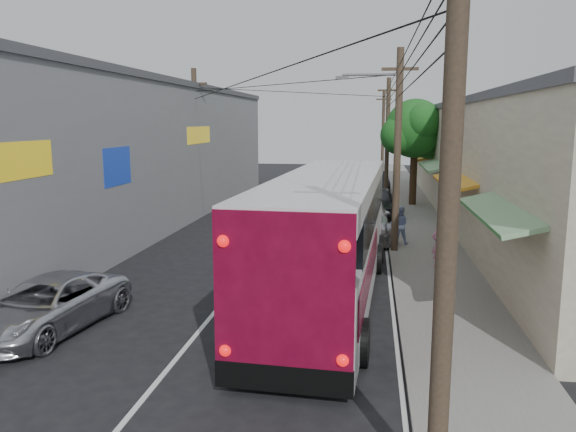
{
  "coord_description": "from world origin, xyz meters",
  "views": [
    {
      "loc": [
        4.19,
        -9.4,
        5.22
      ],
      "look_at": [
        1.42,
        9.34,
        2.03
      ],
      "focal_mm": 35.0,
      "sensor_mm": 36.0,
      "label": 1
    }
  ],
  "objects_px": {
    "jeepney": "(47,305)",
    "parked_car_mid": "(378,202)",
    "parked_car_far": "(376,182)",
    "pedestrian_far": "(399,225)",
    "parked_suv": "(361,217)",
    "pedestrian_near": "(440,244)",
    "coach_bus": "(329,235)"
  },
  "relations": [
    {
      "from": "parked_suv",
      "to": "pedestrian_near",
      "type": "xyz_separation_m",
      "value": [
        2.87,
        -5.55,
        0.06
      ]
    },
    {
      "from": "parked_car_mid",
      "to": "pedestrian_near",
      "type": "height_order",
      "value": "pedestrian_near"
    },
    {
      "from": "parked_car_far",
      "to": "pedestrian_near",
      "type": "height_order",
      "value": "pedestrian_near"
    },
    {
      "from": "parked_suv",
      "to": "parked_car_far",
      "type": "bearing_deg",
      "value": 85.48
    },
    {
      "from": "coach_bus",
      "to": "pedestrian_far",
      "type": "xyz_separation_m",
      "value": [
        2.43,
        7.43,
        -1.0
      ]
    },
    {
      "from": "parked_suv",
      "to": "pedestrian_far",
      "type": "distance_m",
      "value": 2.46
    },
    {
      "from": "parked_suv",
      "to": "pedestrian_far",
      "type": "xyz_separation_m",
      "value": [
        1.63,
        -1.84,
        0.02
      ]
    },
    {
      "from": "parked_suv",
      "to": "parked_car_mid",
      "type": "xyz_separation_m",
      "value": [
        0.8,
        5.5,
        -0.08
      ]
    },
    {
      "from": "coach_bus",
      "to": "pedestrian_near",
      "type": "relative_size",
      "value": 7.72
    },
    {
      "from": "parked_car_mid",
      "to": "pedestrian_far",
      "type": "bearing_deg",
      "value": -82.18
    },
    {
      "from": "parked_suv",
      "to": "parked_car_far",
      "type": "relative_size",
      "value": 1.31
    },
    {
      "from": "jeepney",
      "to": "pedestrian_far",
      "type": "height_order",
      "value": "pedestrian_far"
    },
    {
      "from": "jeepney",
      "to": "pedestrian_near",
      "type": "height_order",
      "value": "pedestrian_near"
    },
    {
      "from": "jeepney",
      "to": "parked_car_mid",
      "type": "bearing_deg",
      "value": 73.48
    },
    {
      "from": "jeepney",
      "to": "pedestrian_far",
      "type": "bearing_deg",
      "value": 58.19
    },
    {
      "from": "parked_car_far",
      "to": "parked_car_mid",
      "type": "bearing_deg",
      "value": -94.64
    },
    {
      "from": "jeepney",
      "to": "parked_car_mid",
      "type": "xyz_separation_m",
      "value": [
        8.4,
        18.44,
        0.16
      ]
    },
    {
      "from": "pedestrian_far",
      "to": "parked_car_far",
      "type": "bearing_deg",
      "value": -85.59
    },
    {
      "from": "parked_car_far",
      "to": "pedestrian_far",
      "type": "bearing_deg",
      "value": -92.04
    },
    {
      "from": "parked_car_mid",
      "to": "pedestrian_far",
      "type": "height_order",
      "value": "pedestrian_far"
    },
    {
      "from": "parked_car_mid",
      "to": "jeepney",
      "type": "bearing_deg",
      "value": -113.15
    },
    {
      "from": "parked_car_mid",
      "to": "parked_car_far",
      "type": "xyz_separation_m",
      "value": [
        0.0,
        11.04,
        -0.05
      ]
    },
    {
      "from": "parked_suv",
      "to": "pedestrian_far",
      "type": "relative_size",
      "value": 3.88
    },
    {
      "from": "coach_bus",
      "to": "parked_suv",
      "type": "bearing_deg",
      "value": 88.14
    },
    {
      "from": "jeepney",
      "to": "parked_car_mid",
      "type": "height_order",
      "value": "parked_car_mid"
    },
    {
      "from": "parked_car_mid",
      "to": "parked_suv",
      "type": "bearing_deg",
      "value": -96.93
    },
    {
      "from": "coach_bus",
      "to": "parked_car_far",
      "type": "relative_size",
      "value": 2.74
    },
    {
      "from": "jeepney",
      "to": "parked_car_far",
      "type": "distance_m",
      "value": 30.65
    },
    {
      "from": "parked_suv",
      "to": "parked_car_mid",
      "type": "height_order",
      "value": "parked_suv"
    },
    {
      "from": "parked_car_mid",
      "to": "pedestrian_near",
      "type": "distance_m",
      "value": 11.24
    },
    {
      "from": "coach_bus",
      "to": "parked_car_far",
      "type": "distance_m",
      "value": 25.89
    },
    {
      "from": "coach_bus",
      "to": "jeepney",
      "type": "distance_m",
      "value": 7.83
    }
  ]
}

